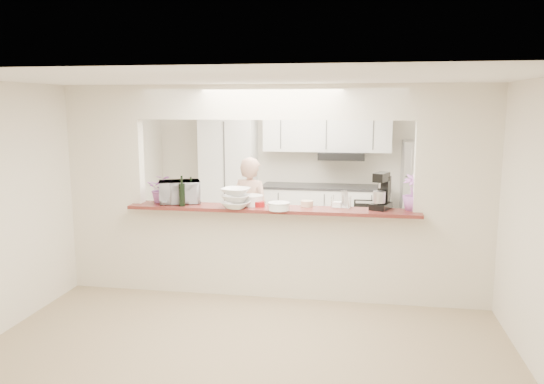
% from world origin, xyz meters
% --- Properties ---
extents(floor, '(6.00, 6.00, 0.00)m').
position_xyz_m(floor, '(0.00, 0.00, 0.00)').
color(floor, '#9C8869').
rests_on(floor, ground).
extents(tile_overlay, '(5.00, 2.90, 0.01)m').
position_xyz_m(tile_overlay, '(0.00, 1.55, 0.01)').
color(tile_overlay, beige).
rests_on(tile_overlay, floor).
extents(partition, '(5.00, 0.15, 2.50)m').
position_xyz_m(partition, '(0.00, 0.00, 1.48)').
color(partition, silver).
rests_on(partition, floor).
extents(bar_counter, '(3.40, 0.38, 1.09)m').
position_xyz_m(bar_counter, '(0.00, -0.00, 0.58)').
color(bar_counter, silver).
rests_on(bar_counter, floor).
extents(kitchen_cabinets, '(3.15, 0.62, 2.25)m').
position_xyz_m(kitchen_cabinets, '(-0.19, 2.72, 0.97)').
color(kitchen_cabinets, silver).
rests_on(kitchen_cabinets, floor).
extents(refrigerator, '(0.75, 0.70, 1.70)m').
position_xyz_m(refrigerator, '(2.05, 2.65, 0.85)').
color(refrigerator, '#B2B3B8').
rests_on(refrigerator, floor).
extents(flower_left, '(0.34, 0.31, 0.34)m').
position_xyz_m(flower_left, '(-1.39, 0.05, 1.26)').
color(flower_left, '#CA6BA9').
rests_on(flower_left, bar_counter).
extents(wine_bottle_a, '(0.07, 0.07, 0.36)m').
position_xyz_m(wine_bottle_a, '(-1.05, -0.15, 1.23)').
color(wine_bottle_a, black).
rests_on(wine_bottle_a, bar_counter).
extents(wine_bottle_b, '(0.06, 0.06, 0.32)m').
position_xyz_m(wine_bottle_b, '(-1.00, 0.04, 1.22)').
color(wine_bottle_b, black).
rests_on(wine_bottle_b, bar_counter).
extents(toaster_oven, '(0.57, 0.48, 0.27)m').
position_xyz_m(toaster_oven, '(-1.15, 0.05, 1.22)').
color(toaster_oven, '#B9B9BE').
rests_on(toaster_oven, bar_counter).
extents(serving_bowls, '(0.37, 0.37, 0.23)m').
position_xyz_m(serving_bowls, '(-0.40, -0.17, 1.21)').
color(serving_bowls, white).
rests_on(serving_bowls, bar_counter).
extents(plate_stack_a, '(0.27, 0.27, 0.12)m').
position_xyz_m(plate_stack_a, '(-0.25, 0.03, 1.15)').
color(plate_stack_a, white).
rests_on(plate_stack_a, bar_counter).
extents(plate_stack_b, '(0.25, 0.25, 0.09)m').
position_xyz_m(plate_stack_b, '(0.11, -0.19, 1.13)').
color(plate_stack_b, white).
rests_on(plate_stack_b, bar_counter).
extents(red_bowl, '(0.13, 0.13, 0.06)m').
position_xyz_m(red_bowl, '(-0.15, -0.03, 1.12)').
color(red_bowl, maroon).
rests_on(red_bowl, bar_counter).
extents(tan_bowl, '(0.15, 0.15, 0.07)m').
position_xyz_m(tan_bowl, '(0.40, 0.08, 1.12)').
color(tan_bowl, '#CBB18F').
rests_on(tan_bowl, bar_counter).
extents(utensil_caddy, '(0.24, 0.16, 0.21)m').
position_xyz_m(utensil_caddy, '(0.80, 0.05, 1.18)').
color(utensil_caddy, silver).
rests_on(utensil_caddy, bar_counter).
extents(stand_mixer, '(0.28, 0.33, 0.42)m').
position_xyz_m(stand_mixer, '(1.26, 0.06, 1.28)').
color(stand_mixer, black).
rests_on(stand_mixer, bar_counter).
extents(flower_right, '(0.26, 0.26, 0.41)m').
position_xyz_m(flower_right, '(1.60, 0.05, 1.29)').
color(flower_right, '#C06BC6').
rests_on(flower_right, bar_counter).
extents(person, '(0.65, 0.52, 1.56)m').
position_xyz_m(person, '(-0.47, 1.01, 0.78)').
color(person, tan).
rests_on(person, floor).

